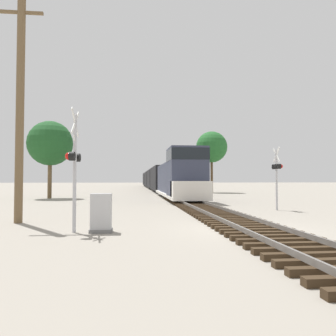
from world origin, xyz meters
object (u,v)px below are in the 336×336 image
object	(u,v)px
crossing_signal_far	(277,170)
tree_far_right	(50,144)
crossing_signal_near	(74,161)
freight_train	(156,179)
utility_pole	(20,107)
relay_cabinet	(101,213)
tree_mid_background	(212,147)

from	to	relation	value
crossing_signal_far	tree_far_right	world-z (taller)	tree_far_right
crossing_signal_near	crossing_signal_far	world-z (taller)	crossing_signal_near
freight_train	utility_pole	xyz separation A→B (m)	(-8.97, -47.95, 2.95)
utility_pole	freight_train	bearing A→B (deg)	79.40
relay_cabinet	utility_pole	distance (m)	6.31
tree_mid_background	crossing_signal_near	bearing A→B (deg)	-111.03
crossing_signal_far	relay_cabinet	size ratio (longest dim) A/B	2.82
crossing_signal_near	tree_far_right	bearing A→B (deg)	-158.88
crossing_signal_near	relay_cabinet	xyz separation A→B (m)	(0.95, -0.07, -1.79)
crossing_signal_near	tree_far_right	world-z (taller)	tree_far_right
tree_far_right	crossing_signal_far	bearing A→B (deg)	-40.47
freight_train	tree_far_right	world-z (taller)	tree_far_right
crossing_signal_near	tree_far_right	size ratio (longest dim) A/B	0.56
crossing_signal_near	relay_cabinet	size ratio (longest dim) A/B	3.20
crossing_signal_near	tree_mid_background	world-z (taller)	tree_mid_background
crossing_signal_far	tree_mid_background	xyz separation A→B (m)	(2.56, 26.99, 4.09)
crossing_signal_near	utility_pole	size ratio (longest dim) A/B	0.44
relay_cabinet	crossing_signal_near	bearing A→B (deg)	176.00
crossing_signal_near	tree_mid_background	size ratio (longest dim) A/B	0.49
utility_pole	relay_cabinet	bearing A→B (deg)	-37.60
freight_train	tree_far_right	bearing A→B (deg)	-112.75
freight_train	crossing_signal_near	world-z (taller)	freight_train
utility_pole	crossing_signal_near	bearing A→B (deg)	-45.29
crossing_signal_far	tree_far_right	size ratio (longest dim) A/B	0.50
relay_cabinet	tree_mid_background	world-z (taller)	tree_mid_background
utility_pole	tree_far_right	bearing A→B (deg)	100.20
tree_far_right	crossing_signal_near	bearing A→B (deg)	-74.06
crossing_signal_far	relay_cabinet	bearing A→B (deg)	127.81
tree_mid_background	relay_cabinet	bearing A→B (deg)	-109.60
crossing_signal_near	tree_mid_background	bearing A→B (deg)	164.15
utility_pole	tree_far_right	world-z (taller)	utility_pole
tree_mid_background	tree_far_right	bearing A→B (deg)	-146.42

